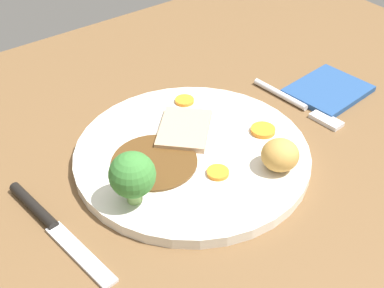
{
  "coord_description": "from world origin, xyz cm",
  "views": [
    {
      "loc": [
        26.52,
        39.02,
        45.82
      ],
      "look_at": [
        -3.68,
        -1.05,
        6.0
      ],
      "focal_mm": 49.43,
      "sensor_mm": 36.0,
      "label": 1
    }
  ],
  "objects": [
    {
      "name": "dining_table",
      "position": [
        0.0,
        0.0,
        1.8
      ],
      "size": [
        120.0,
        84.0,
        3.6
      ],
      "primitive_type": "cube",
      "color": "brown",
      "rests_on": "ground"
    },
    {
      "name": "dinner_plate",
      "position": [
        -3.68,
        -1.05,
        4.3
      ],
      "size": [
        28.97,
        28.97,
        1.4
      ],
      "primitive_type": "cylinder",
      "color": "silver",
      "rests_on": "dining_table"
    },
    {
      "name": "gravy_pool",
      "position": [
        1.29,
        -1.89,
        5.15
      ],
      "size": [
        10.3,
        10.3,
        0.3
      ],
      "primitive_type": "cylinder",
      "color": "#563819",
      "rests_on": "dinner_plate"
    },
    {
      "name": "meat_slice_main",
      "position": [
        -5.22,
        -4.72,
        5.4
      ],
      "size": [
        10.32,
        10.31,
        0.8
      ],
      "primitive_type": "cube",
      "rotation": [
        0.0,
        0.0,
        3.93
      ],
      "color": "tan",
      "rests_on": "dinner_plate"
    },
    {
      "name": "roast_potato_left",
      "position": [
        -9.93,
        7.61,
        6.89
      ],
      "size": [
        5.72,
        5.65,
        3.77
      ],
      "primitive_type": "ellipsoid",
      "rotation": [
        0.0,
        0.0,
        1.21
      ],
      "color": "#BC8C42",
      "rests_on": "dinner_plate"
    },
    {
      "name": "carrot_coin_front",
      "position": [
        -9.27,
        -10.18,
        5.22
      ],
      "size": [
        2.64,
        2.64,
        0.44
      ],
      "primitive_type": "cylinder",
      "color": "orange",
      "rests_on": "dinner_plate"
    },
    {
      "name": "carrot_coin_back",
      "position": [
        -3.46,
        4.23,
        5.24
      ],
      "size": [
        2.62,
        2.62,
        0.47
      ],
      "primitive_type": "cylinder",
      "color": "orange",
      "rests_on": "dinner_plate"
    },
    {
      "name": "carrot_coin_side",
      "position": [
        -13.19,
        1.42,
        5.28
      ],
      "size": [
        3.16,
        3.16,
        0.56
      ],
      "primitive_type": "cylinder",
      "color": "orange",
      "rests_on": "dinner_plate"
    },
    {
      "name": "broccoli_floret",
      "position": [
        6.57,
        2.09,
        8.64
      ],
      "size": [
        5.08,
        5.08,
        6.29
      ],
      "color": "#8CB766",
      "rests_on": "dinner_plate"
    },
    {
      "name": "fork",
      "position": [
        -22.6,
        -1.22,
        3.99
      ],
      "size": [
        2.65,
        15.32,
        0.9
      ],
      "rotation": [
        0.0,
        0.0,
        1.65
      ],
      "color": "silver",
      "rests_on": "dining_table"
    },
    {
      "name": "knife",
      "position": [
        15.18,
        -1.37,
        4.05
      ],
      "size": [
        3.6,
        18.54,
        1.2
      ],
      "rotation": [
        0.0,
        0.0,
        1.69
      ],
      "color": "black",
      "rests_on": "dining_table"
    },
    {
      "name": "folded_napkin",
      "position": [
        -28.72,
        -1.15,
        4.0
      ],
      "size": [
        11.86,
        10.07,
        0.8
      ],
      "primitive_type": "cube",
      "rotation": [
        0.0,
        0.0,
        0.1
      ],
      "color": "navy",
      "rests_on": "dining_table"
    }
  ]
}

